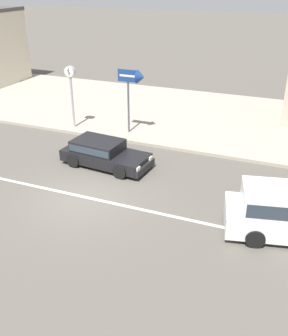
{
  "coord_description": "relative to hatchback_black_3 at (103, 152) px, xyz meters",
  "views": [
    {
      "loc": [
        6.84,
        -10.87,
        7.51
      ],
      "look_at": [
        1.79,
        1.6,
        0.8
      ],
      "focal_mm": 42.0,
      "sensor_mm": 36.0,
      "label": 1
    }
  ],
  "objects": [
    {
      "name": "ground_plane",
      "position": [
        0.57,
        -2.73,
        -0.59
      ],
      "size": [
        160.0,
        160.0,
        0.0
      ],
      "primitive_type": "plane",
      "color": "#544F47"
    },
    {
      "name": "lane_centre_stripe",
      "position": [
        0.57,
        -2.73,
        -0.59
      ],
      "size": [
        50.4,
        0.14,
        0.01
      ],
      "primitive_type": "cube",
      "color": "silver",
      "rests_on": "ground"
    },
    {
      "name": "kerb_strip",
      "position": [
        0.57,
        7.61,
        -0.51
      ],
      "size": [
        68.0,
        10.0,
        0.15
      ],
      "primitive_type": "cube",
      "color": "#9E9384",
      "rests_on": "ground"
    },
    {
      "name": "hatchback_black_3",
      "position": [
        0.0,
        0.0,
        0.0
      ],
      "size": [
        3.96,
        1.98,
        1.1
      ],
      "color": "black",
      "rests_on": "ground"
    },
    {
      "name": "street_clock",
      "position": [
        -3.43,
        3.28,
        1.9
      ],
      "size": [
        0.57,
        0.22,
        3.21
      ],
      "color": "#9E9EA3",
      "rests_on": "kerb_strip"
    },
    {
      "name": "arrow_signboard",
      "position": [
        0.06,
        3.65,
        2.27
      ],
      "size": [
        1.38,
        0.65,
        3.23
      ],
      "color": "#4C4C51",
      "rests_on": "kerb_strip"
    }
  ]
}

